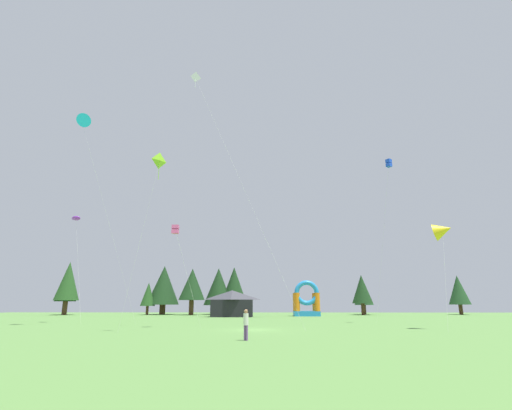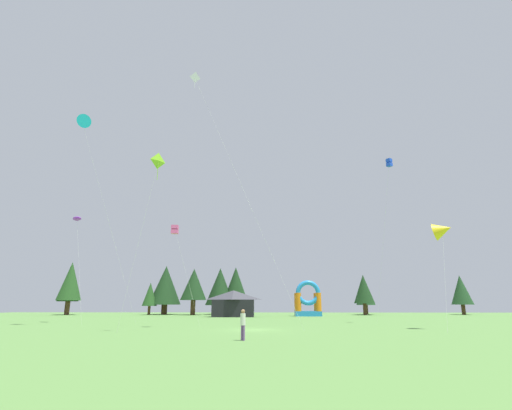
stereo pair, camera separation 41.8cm
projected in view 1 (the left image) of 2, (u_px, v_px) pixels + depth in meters
ground_plane at (254, 330)px, 32.74m from camera, size 120.00×120.00×0.00m
kite_purple_parafoil at (76, 218)px, 46.87m from camera, size 4.32×3.79×12.64m
kite_blue_box at (389, 164)px, 46.62m from camera, size 2.52×3.15×19.18m
kite_pink_box at (175, 230)px, 37.55m from camera, size 3.14×0.69×9.63m
kite_lime_diamond at (160, 162)px, 33.09m from camera, size 2.84×0.93×14.63m
kite_white_diamond at (197, 82)px, 41.14m from camera, size 11.16×3.75×26.16m
kite_yellow_delta at (443, 230)px, 34.95m from camera, size 3.09×4.06×9.59m
kite_cyan_delta at (82, 121)px, 43.09m from camera, size 7.17×6.57×22.90m
person_left_edge at (246, 322)px, 23.77m from camera, size 0.45×0.45×1.86m
inflatable_yellow_castle at (306, 303)px, 66.34m from camera, size 4.42×3.51×6.00m
festival_tent at (232, 303)px, 63.20m from camera, size 6.71×3.74×4.24m
tree_row_0 at (67, 283)px, 74.97m from camera, size 3.94×3.94×9.49m
tree_row_1 at (68, 281)px, 74.04m from camera, size 4.53×4.53×10.00m
tree_row_2 at (148, 294)px, 73.89m from camera, size 2.83×2.83×6.04m
tree_row_3 at (164, 285)px, 76.38m from camera, size 6.27×6.27×9.43m
tree_row_4 at (192, 284)px, 73.94m from camera, size 4.99×4.99×8.69m
tree_row_5 at (218, 287)px, 77.53m from camera, size 5.82×5.82×9.08m
tree_row_6 at (234, 285)px, 78.03m from camera, size 5.19×5.19×9.34m
tree_row_7 at (362, 289)px, 73.39m from camera, size 3.87×3.87×7.46m
tree_row_8 at (363, 293)px, 77.73m from camera, size 3.75×3.75×6.70m
tree_row_9 at (458, 290)px, 75.37m from camera, size 4.00×4.00×7.50m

